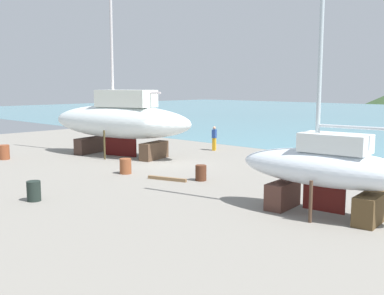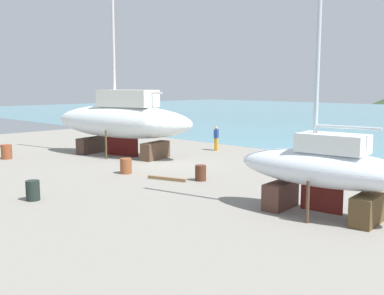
{
  "view_description": "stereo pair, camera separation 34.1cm",
  "coord_description": "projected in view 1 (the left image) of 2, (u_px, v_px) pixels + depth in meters",
  "views": [
    {
      "loc": [
        19.3,
        -18.51,
        4.57
      ],
      "look_at": [
        3.78,
        -2.15,
        1.49
      ],
      "focal_mm": 42.79,
      "sensor_mm": 36.0,
      "label": 1
    },
    {
      "loc": [
        19.55,
        -18.27,
        4.57
      ],
      "look_at": [
        3.78,
        -2.15,
        1.49
      ],
      "focal_mm": 42.79,
      "sensor_mm": 36.0,
      "label": 2
    }
  ],
  "objects": [
    {
      "name": "barrel_ochre",
      "position": [
        201.0,
        173.0,
        22.01
      ],
      "size": [
        0.7,
        0.7,
        0.75
      ],
      "primitive_type": "cylinder",
      "rotation": [
        0.0,
        0.0,
        0.38
      ],
      "color": "#532C1A",
      "rests_on": "ground"
    },
    {
      "name": "ground_plane",
      "position": [
        132.0,
        169.0,
        24.99
      ],
      "size": [
        46.25,
        46.25,
        0.0
      ],
      "primitive_type": "plane",
      "color": "gray"
    },
    {
      "name": "timber_plank_near",
      "position": [
        167.0,
        179.0,
        22.11
      ],
      "size": [
        2.03,
        0.76,
        0.15
      ],
      "primitive_type": "cube",
      "rotation": [
        0.0,
        0.0,
        0.3
      ],
      "color": "olive",
      "rests_on": "ground"
    },
    {
      "name": "barrel_rust_mid",
      "position": [
        126.0,
        166.0,
        23.72
      ],
      "size": [
        0.85,
        0.85,
        0.79
      ],
      "primitive_type": "cylinder",
      "rotation": [
        0.0,
        0.0,
        2.41
      ],
      "color": "brown",
      "rests_on": "ground"
    },
    {
      "name": "barrel_by_slipway",
      "position": [
        34.0,
        191.0,
        18.13
      ],
      "size": [
        0.76,
        0.76,
        0.8
      ],
      "primitive_type": "cylinder",
      "rotation": [
        0.0,
        0.0,
        2.51
      ],
      "color": "#1E2A25",
      "rests_on": "ground"
    },
    {
      "name": "barrel_blue_faded",
      "position": [
        4.0,
        152.0,
        28.29
      ],
      "size": [
        0.93,
        0.93,
        0.9
      ],
      "primitive_type": "cylinder",
      "rotation": [
        0.0,
        0.0,
        2.27
      ],
      "color": "brown",
      "rests_on": "ground"
    },
    {
      "name": "sailboat_small_center",
      "position": [
        326.0,
        168.0,
        15.97
      ],
      "size": [
        6.55,
        2.64,
        11.78
      ],
      "rotation": [
        0.0,
        0.0,
        3.24
      ],
      "color": "#513229",
      "rests_on": "ground"
    },
    {
      "name": "worker",
      "position": [
        214.0,
        138.0,
        32.15
      ],
      "size": [
        0.4,
        0.5,
        1.7
      ],
      "rotation": [
        0.0,
        0.0,
        3.56
      ],
      "color": "orange",
      "rests_on": "ground"
    },
    {
      "name": "sailboat_mid_port",
      "position": [
        120.0,
        120.0,
        29.38
      ],
      "size": [
        10.87,
        5.38,
        16.02
      ],
      "rotation": [
        0.0,
        0.0,
        3.39
      ],
      "color": "#422F27",
      "rests_on": "ground"
    },
    {
      "name": "timber_long_fore",
      "position": [
        94.0,
        142.0,
        36.71
      ],
      "size": [
        3.02,
        0.6,
        0.12
      ],
      "primitive_type": "cube",
      "rotation": [
        0.0,
        0.0,
        0.16
      ],
      "color": "#836042",
      "rests_on": "ground"
    }
  ]
}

